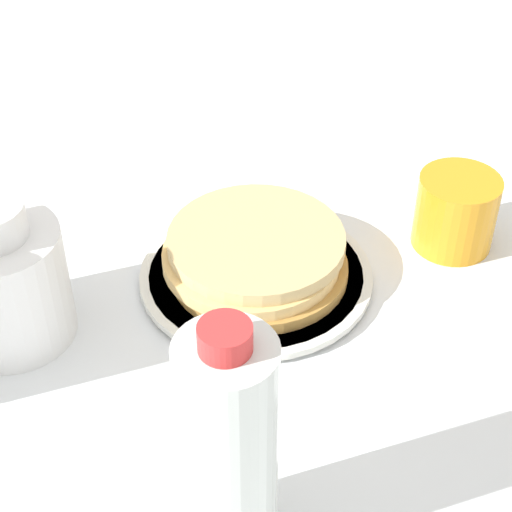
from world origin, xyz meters
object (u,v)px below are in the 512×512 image
at_px(cream_jug, 4,281).
at_px(juice_glass, 456,212).
at_px(water_bottle_near, 229,449).
at_px(plate, 256,276).
at_px(pancake_stack, 256,255).

bearing_deg(cream_jug, juice_glass, -42.43).
xyz_separation_m(cream_jug, water_bottle_near, (-0.08, -0.29, 0.04)).
bearing_deg(plate, water_bottle_near, -153.31).
distance_m(juice_glass, cream_jug, 0.45).
bearing_deg(cream_jug, water_bottle_near, -105.64).
height_order(pancake_stack, juice_glass, juice_glass).
distance_m(pancake_stack, cream_jug, 0.24).
distance_m(juice_glass, water_bottle_near, 0.42).
relative_size(pancake_stack, water_bottle_near, 0.86).
relative_size(plate, juice_glass, 2.77).
bearing_deg(water_bottle_near, juice_glass, -2.44).
height_order(juice_glass, cream_jug, cream_jug).
xyz_separation_m(plate, pancake_stack, (0.00, 0.00, 0.02)).
relative_size(cream_jug, water_bottle_near, 0.68).
distance_m(pancake_stack, juice_glass, 0.22).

